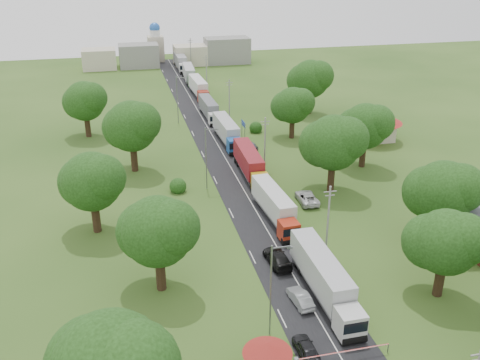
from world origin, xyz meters
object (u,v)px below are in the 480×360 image
object	(u,v)px
car_lane_front	(306,348)
car_lane_mid	(300,298)
boom_barrier	(329,355)
info_sign	(243,127)
guard_booth	(267,355)
truck_0	(324,278)

from	to	relation	value
car_lane_front	car_lane_mid	world-z (taller)	car_lane_front
boom_barrier	info_sign	distance (m)	60.39
guard_booth	car_lane_mid	xyz separation A→B (m)	(6.20, 8.93, -1.45)
car_lane_front	car_lane_mid	distance (m)	7.69
car_lane_mid	guard_booth	bearing A→B (deg)	49.81
guard_booth	info_sign	xyz separation A→B (m)	(12.40, 60.00, 0.84)
car_lane_front	car_lane_mid	size ratio (longest dim) A/B	0.97
guard_booth	truck_0	size ratio (longest dim) A/B	0.28
info_sign	truck_0	size ratio (longest dim) A/B	0.26
boom_barrier	guard_booth	distance (m)	5.98
guard_booth	car_lane_front	world-z (taller)	guard_booth
guard_booth	car_lane_front	xyz separation A→B (m)	(4.20, 1.50, -1.45)
guard_booth	truck_0	distance (m)	13.24
boom_barrier	car_lane_front	bearing A→B (deg)	137.60
guard_booth	car_lane_mid	bearing A→B (deg)	55.23
guard_booth	car_lane_front	size ratio (longest dim) A/B	1.05
boom_barrier	truck_0	xyz separation A→B (m)	(3.24, 9.64, 1.41)
boom_barrier	car_lane_mid	xyz separation A→B (m)	(0.36, 8.93, -0.18)
boom_barrier	truck_0	world-z (taller)	truck_0
car_lane_front	truck_0	bearing A→B (deg)	-122.17
boom_barrier	info_sign	world-z (taller)	info_sign
truck_0	car_lane_front	bearing A→B (deg)	-120.93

